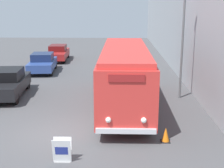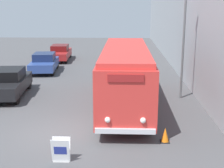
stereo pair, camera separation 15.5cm
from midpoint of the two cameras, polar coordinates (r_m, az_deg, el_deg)
ground_plane at (r=13.27m, az=-8.99°, el=-9.11°), size 80.00×80.00×0.00m
building_wall_right at (r=22.41m, az=13.87°, el=10.73°), size 0.30×60.00×8.04m
vintage_bus at (r=16.26m, az=2.73°, el=1.93°), size 2.42×9.82×3.13m
sign_board at (r=10.98m, az=-8.93°, el=-11.89°), size 0.63×0.32×0.86m
streetlamp at (r=17.83m, az=13.36°, el=10.73°), size 0.36×0.36×6.58m
parked_car_near at (r=19.23m, az=-18.06°, el=0.23°), size 2.23×4.75×1.61m
parked_car_mid at (r=25.60m, az=-12.10°, el=3.85°), size 2.29×4.43×1.52m
parked_car_far at (r=30.88m, az=-9.35°, el=5.69°), size 2.11×4.85×1.49m
traffic_cone at (r=12.52m, az=10.04°, el=-9.16°), size 0.36×0.36×0.59m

